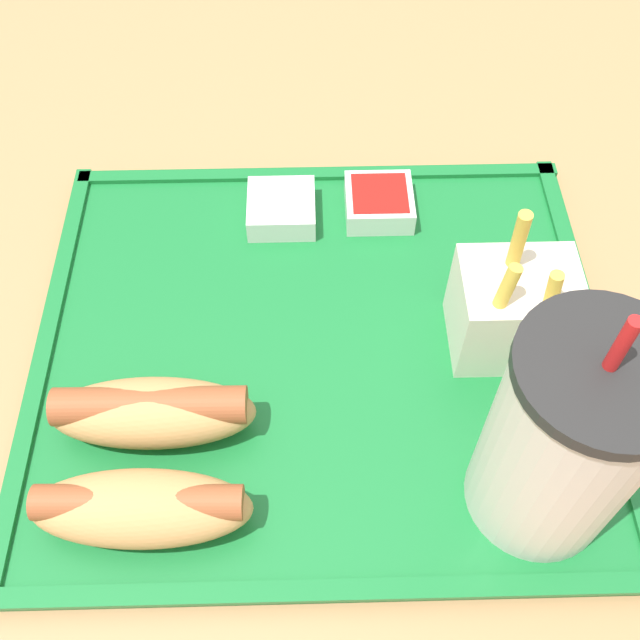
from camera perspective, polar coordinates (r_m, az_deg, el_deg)
ground_plane at (r=1.21m, az=0.14°, el=-21.45°), size 8.00×8.00×0.00m
dining_table at (r=0.86m, az=0.19°, el=-15.62°), size 1.03×1.04×0.73m
food_tray at (r=0.53m, az=0.00°, el=-2.18°), size 0.40×0.35×0.01m
soda_cup at (r=0.42m, az=18.20°, el=-8.65°), size 0.09×0.09×0.18m
hot_dog_far at (r=0.46m, az=-13.49°, el=-13.71°), size 0.13×0.05×0.04m
hot_dog_near at (r=0.48m, az=-12.67°, el=-6.81°), size 0.13×0.05×0.04m
fries_carton at (r=0.51m, az=14.58°, el=0.42°), size 0.08×0.06×0.12m
sauce_cup_mayo at (r=0.59m, az=-2.96°, el=8.53°), size 0.05×0.05×0.02m
sauce_cup_ketchup at (r=0.60m, az=4.52°, el=8.96°), size 0.05×0.05×0.02m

